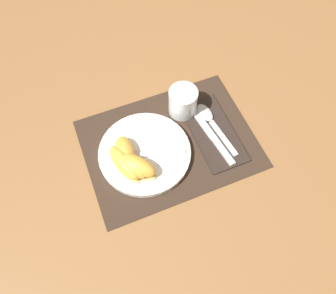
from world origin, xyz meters
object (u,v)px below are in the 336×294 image
spoon (210,119)px  citrus_wedge_1 (125,163)px  juice_glass (183,103)px  citrus_wedge_2 (130,166)px  citrus_wedge_0 (126,154)px  knife (211,134)px  citrus_wedge_3 (137,166)px  plate (145,153)px  fork (142,155)px

spoon → citrus_wedge_1: bearing=-168.5°
juice_glass → citrus_wedge_2: (-0.19, -0.13, 0.00)m
spoon → citrus_wedge_0: size_ratio=1.84×
knife → citrus_wedge_3: (-0.22, -0.03, 0.03)m
juice_glass → spoon: (0.05, -0.06, -0.03)m
plate → knife: 0.18m
knife → fork: bearing=178.5°
fork → citrus_wedge_2: citrus_wedge_2 is taller
fork → spoon: bearing=10.4°
juice_glass → citrus_wedge_0: size_ratio=0.80×
juice_glass → citrus_wedge_0: juice_glass is taller
plate → juice_glass: size_ratio=3.00×
juice_glass → citrus_wedge_3: bearing=-143.6°
citrus_wedge_2 → knife: bearing=5.2°
knife → citrus_wedge_3: citrus_wedge_3 is taller
juice_glass → citrus_wedge_2: 0.23m
juice_glass → plate: bearing=-147.6°
citrus_wedge_1 → citrus_wedge_3: (0.02, -0.02, 0.00)m
juice_glass → citrus_wedge_3: juice_glass is taller
citrus_wedge_2 → citrus_wedge_3: (0.01, -0.01, 0.00)m
juice_glass → citrus_wedge_2: juice_glass is taller
knife → citrus_wedge_2: 0.23m
citrus_wedge_3 → plate: bearing=49.8°
fork → citrus_wedge_1: (-0.05, -0.01, 0.02)m
plate → knife: size_ratio=1.10×
plate → fork: size_ratio=1.25×
citrus_wedge_3 → spoon: bearing=16.9°
knife → fork: 0.19m
juice_glass → citrus_wedge_2: size_ratio=0.73×
knife → citrus_wedge_0: size_ratio=2.19×
plate → citrus_wedge_0: citrus_wedge_0 is taller
spoon → citrus_wedge_3: bearing=-163.1°
citrus_wedge_0 → plate: bearing=-3.5°
citrus_wedge_3 → citrus_wedge_2: bearing=157.1°
knife → citrus_wedge_2: bearing=-174.8°
spoon → citrus_wedge_2: size_ratio=1.68×
citrus_wedge_3 → juice_glass: bearing=36.4°
citrus_wedge_2 → citrus_wedge_1: bearing=130.9°
citrus_wedge_0 → citrus_wedge_1: size_ratio=0.80×
fork → citrus_wedge_1: citrus_wedge_1 is taller
citrus_wedge_0 → citrus_wedge_3: size_ratio=0.88×
plate → citrus_wedge_1: size_ratio=1.93×
spoon → knife: bearing=-111.0°
knife → citrus_wedge_1: (-0.24, -0.01, 0.03)m
fork → citrus_wedge_0: bearing=164.7°
juice_glass → citrus_wedge_1: bearing=-150.9°
fork → citrus_wedge_1: 0.05m
knife → citrus_wedge_2: size_ratio=1.99×
juice_glass → knife: 0.11m
juice_glass → spoon: bearing=-47.8°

